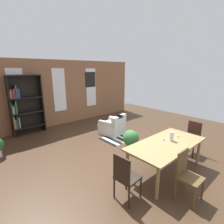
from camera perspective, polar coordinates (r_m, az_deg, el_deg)
ground_plane at (r=4.65m, az=7.74°, el=-17.11°), size 11.35×11.35×0.00m
back_wall_brick at (r=7.68m, az=-17.68°, el=6.16°), size 8.05×0.12×2.81m
window_pane_0 at (r=7.10m, az=-29.75°, el=5.46°), size 0.55×0.02×1.83m
window_pane_1 at (r=7.60m, az=-17.55°, el=7.16°), size 0.55×0.02×1.83m
window_pane_2 at (r=8.39m, az=-7.18°, el=8.34°), size 0.55×0.02×1.83m
dining_table at (r=4.20m, az=18.15°, el=-10.96°), size 2.03×0.98×0.75m
vase_on_table at (r=4.28m, az=19.69°, el=-7.83°), size 0.10×0.10×0.23m
tealight_candle_0 at (r=4.30m, az=17.21°, el=-8.85°), size 0.04×0.04×0.05m
tealight_candle_1 at (r=4.60m, az=21.61°, el=-7.66°), size 0.04×0.04×0.05m
dining_chair_near_left at (r=3.64m, az=24.22°, el=-18.64°), size 0.40×0.40×0.95m
dining_chair_head_left at (r=3.30m, az=4.58°, el=-21.02°), size 0.43×0.43×0.95m
dining_chair_head_right at (r=5.43m, az=25.67°, el=-7.67°), size 0.40×0.40×0.95m
bookshelf_tall at (r=7.02m, az=-27.98°, el=2.17°), size 1.15×0.32×2.23m
armchair_white at (r=6.46m, az=0.37°, el=-4.95°), size 0.97×0.97×0.75m
potted_plant_corner at (r=5.16m, az=6.40°, el=-9.20°), size 0.49×0.49×0.64m
striped_rug at (r=6.11m, az=2.18°, el=-8.87°), size 1.15×0.88×0.01m
framed_picture at (r=8.34m, az=-7.41°, el=10.95°), size 0.56×0.03×0.72m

